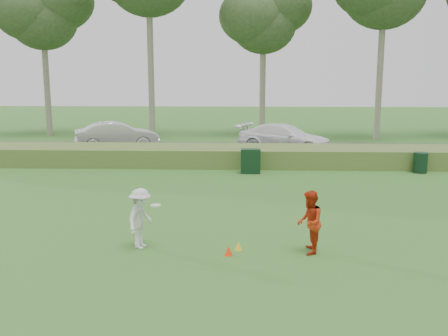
{
  "coord_description": "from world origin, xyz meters",
  "views": [
    {
      "loc": [
        0.7,
        -12.9,
        4.44
      ],
      "look_at": [
        0.0,
        4.0,
        1.3
      ],
      "focal_mm": 40.0,
      "sensor_mm": 36.0,
      "label": 1
    }
  ],
  "objects_px": {
    "car_mid": "(117,135)",
    "player_red": "(309,222)",
    "cone_orange": "(228,251)",
    "cone_yellow": "(238,246)",
    "utility_cabinet": "(251,161)",
    "trash_bin": "(420,163)",
    "player_white": "(141,218)",
    "car_right": "(285,138)"
  },
  "relations": [
    {
      "from": "player_white",
      "to": "utility_cabinet",
      "type": "distance_m",
      "value": 10.69
    },
    {
      "from": "utility_cabinet",
      "to": "car_right",
      "type": "relative_size",
      "value": 0.2
    },
    {
      "from": "utility_cabinet",
      "to": "car_right",
      "type": "height_order",
      "value": "car_right"
    },
    {
      "from": "cone_orange",
      "to": "car_right",
      "type": "relative_size",
      "value": 0.04
    },
    {
      "from": "player_white",
      "to": "cone_yellow",
      "type": "bearing_deg",
      "value": -74.85
    },
    {
      "from": "player_white",
      "to": "player_red",
      "type": "distance_m",
      "value": 4.34
    },
    {
      "from": "cone_yellow",
      "to": "utility_cabinet",
      "type": "xyz_separation_m",
      "value": [
        0.42,
        10.36,
        0.45
      ]
    },
    {
      "from": "player_red",
      "to": "car_right",
      "type": "distance_m",
      "value": 16.79
    },
    {
      "from": "player_white",
      "to": "utility_cabinet",
      "type": "height_order",
      "value": "player_white"
    },
    {
      "from": "player_white",
      "to": "utility_cabinet",
      "type": "xyz_separation_m",
      "value": [
        2.97,
        10.26,
        -0.23
      ]
    },
    {
      "from": "player_white",
      "to": "cone_orange",
      "type": "xyz_separation_m",
      "value": [
        2.3,
        -0.49,
        -0.67
      ]
    },
    {
      "from": "car_mid",
      "to": "player_red",
      "type": "bearing_deg",
      "value": -171.68
    },
    {
      "from": "player_white",
      "to": "car_mid",
      "type": "relative_size",
      "value": 0.32
    },
    {
      "from": "trash_bin",
      "to": "player_white",
      "type": "bearing_deg",
      "value": -135.39
    },
    {
      "from": "utility_cabinet",
      "to": "trash_bin",
      "type": "height_order",
      "value": "utility_cabinet"
    },
    {
      "from": "utility_cabinet",
      "to": "car_mid",
      "type": "relative_size",
      "value": 0.23
    },
    {
      "from": "player_white",
      "to": "cone_orange",
      "type": "bearing_deg",
      "value": -84.74
    },
    {
      "from": "cone_orange",
      "to": "cone_yellow",
      "type": "bearing_deg",
      "value": 58.68
    },
    {
      "from": "player_white",
      "to": "car_mid",
      "type": "xyz_separation_m",
      "value": [
        -5.0,
        17.28,
        0.08
      ]
    },
    {
      "from": "player_red",
      "to": "utility_cabinet",
      "type": "xyz_separation_m",
      "value": [
        -1.37,
        10.49,
        -0.25
      ]
    },
    {
      "from": "cone_orange",
      "to": "trash_bin",
      "type": "xyz_separation_m",
      "value": [
        8.52,
        11.17,
        0.35
      ]
    },
    {
      "from": "trash_bin",
      "to": "cone_yellow",
      "type": "bearing_deg",
      "value": -127.55
    },
    {
      "from": "utility_cabinet",
      "to": "cone_orange",
      "type": "bearing_deg",
      "value": -93.33
    },
    {
      "from": "cone_yellow",
      "to": "car_right",
      "type": "height_order",
      "value": "car_right"
    },
    {
      "from": "cone_orange",
      "to": "player_red",
      "type": "bearing_deg",
      "value": 7.41
    },
    {
      "from": "car_right",
      "to": "player_red",
      "type": "bearing_deg",
      "value": -159.32
    },
    {
      "from": "cone_orange",
      "to": "car_mid",
      "type": "bearing_deg",
      "value": 112.35
    },
    {
      "from": "cone_orange",
      "to": "trash_bin",
      "type": "bearing_deg",
      "value": 52.65
    },
    {
      "from": "utility_cabinet",
      "to": "car_mid",
      "type": "height_order",
      "value": "car_mid"
    },
    {
      "from": "cone_orange",
      "to": "cone_yellow",
      "type": "height_order",
      "value": "cone_orange"
    },
    {
      "from": "player_white",
      "to": "player_red",
      "type": "xyz_separation_m",
      "value": [
        4.34,
        -0.23,
        0.01
      ]
    },
    {
      "from": "player_white",
      "to": "car_right",
      "type": "distance_m",
      "value": 17.3
    },
    {
      "from": "cone_orange",
      "to": "car_mid",
      "type": "xyz_separation_m",
      "value": [
        -7.3,
        17.77,
        0.75
      ]
    },
    {
      "from": "trash_bin",
      "to": "cone_orange",
      "type": "bearing_deg",
      "value": -127.35
    },
    {
      "from": "cone_yellow",
      "to": "car_right",
      "type": "xyz_separation_m",
      "value": [
        2.48,
        16.64,
        0.75
      ]
    },
    {
      "from": "cone_orange",
      "to": "trash_bin",
      "type": "relative_size",
      "value": 0.26
    },
    {
      "from": "player_red",
      "to": "car_mid",
      "type": "height_order",
      "value": "car_mid"
    },
    {
      "from": "player_red",
      "to": "car_right",
      "type": "xyz_separation_m",
      "value": [
        0.69,
        16.77,
        0.05
      ]
    },
    {
      "from": "cone_yellow",
      "to": "trash_bin",
      "type": "height_order",
      "value": "trash_bin"
    },
    {
      "from": "trash_bin",
      "to": "car_mid",
      "type": "distance_m",
      "value": 17.15
    },
    {
      "from": "player_red",
      "to": "car_mid",
      "type": "distance_m",
      "value": 19.84
    },
    {
      "from": "trash_bin",
      "to": "car_right",
      "type": "xyz_separation_m",
      "value": [
        -5.8,
        5.87,
        0.39
      ]
    }
  ]
}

